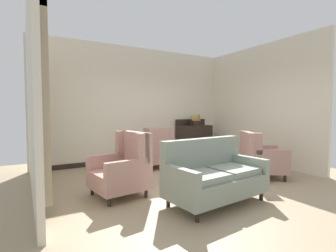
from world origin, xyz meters
name	(u,v)px	position (x,y,z in m)	size (l,w,h in m)	color
ground	(194,184)	(0.00, 0.00, 0.00)	(7.59, 7.59, 0.00)	#9E896B
wall_back	(139,105)	(0.00, 2.66, 1.58)	(5.58, 0.08, 3.17)	beige
wall_left	(32,100)	(-2.71, 0.80, 1.58)	(0.08, 3.72, 3.17)	beige
wall_right	(259,105)	(2.71, 0.80, 1.58)	(0.08, 3.72, 3.17)	beige
baseboard_back	(140,159)	(0.00, 2.60, 0.06)	(5.42, 0.03, 0.12)	black
window_with_curtains	(39,98)	(-2.61, 0.67, 1.62)	(0.12, 2.07, 2.74)	silver
coffee_table	(190,163)	(0.05, 0.24, 0.36)	(0.82, 0.82, 0.44)	black
porcelain_vase	(190,151)	(0.06, 0.25, 0.60)	(0.17, 0.17, 0.35)	brown
settee	(214,176)	(-0.32, -0.95, 0.41)	(1.63, 0.94, 0.97)	gray
armchair_foreground_right	(155,150)	(-0.03, 1.63, 0.44)	(0.80, 0.85, 1.02)	tan
armchair_beside_settee	(123,169)	(-1.41, 0.07, 0.45)	(0.92, 0.92, 1.05)	tan
armchair_near_sideboard	(260,158)	(1.50, -0.29, 0.42)	(1.10, 1.08, 0.98)	tan
side_table	(210,150)	(1.21, 1.01, 0.44)	(0.52, 0.52, 0.74)	black
sideboard	(194,139)	(1.70, 2.36, 0.55)	(1.08, 0.44, 1.16)	black
gramophone	(197,118)	(1.74, 2.28, 1.20)	(0.35, 0.42, 0.47)	black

